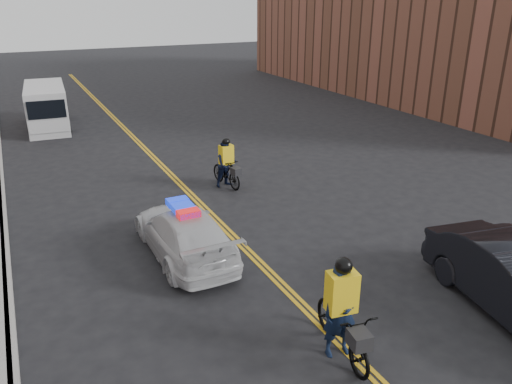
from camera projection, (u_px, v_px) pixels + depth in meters
The scene contains 9 objects.
ground at pixel (276, 279), 12.45m from camera, with size 120.00×120.00×0.00m, color black.
center_line_left at pixel (174, 180), 19.07m from camera, with size 0.10×60.00×0.01m, color gold.
center_line_right at pixel (178, 179), 19.13m from camera, with size 0.10×60.00×0.01m, color gold.
curb at pixel (3, 205), 16.59m from camera, with size 0.20×60.00×0.15m, color gray.
building_across at pixel (431, 11), 34.50m from camera, with size 12.00×30.00×11.00m, color brown.
police_cruiser at pixel (184, 233), 13.37m from camera, with size 1.87×4.56×1.48m.
cargo_van at pixel (47, 108), 26.07m from camera, with size 2.33×5.39×2.21m.
cyclist_near at pixel (340, 322), 9.62m from camera, with size 1.08×2.26×2.13m.
cyclist_far at pixel (227, 167), 18.22m from camera, with size 0.90×1.87×1.83m.
Camera 1 is at (-5.24, -9.41, 6.63)m, focal length 35.00 mm.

